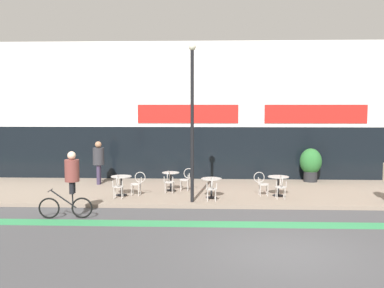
% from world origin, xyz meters
% --- Properties ---
extents(ground_plane, '(120.00, 120.00, 0.00)m').
position_xyz_m(ground_plane, '(0.00, 0.00, 0.00)').
color(ground_plane, '#424244').
extents(sidewalk_slab, '(40.00, 5.50, 0.12)m').
position_xyz_m(sidewalk_slab, '(0.00, 7.25, 0.06)').
color(sidewalk_slab, gray).
rests_on(sidewalk_slab, ground).
extents(storefront_facade, '(40.00, 4.06, 6.41)m').
position_xyz_m(storefront_facade, '(0.00, 11.97, 3.19)').
color(storefront_facade, silver).
rests_on(storefront_facade, ground).
extents(bike_lane_stripe, '(36.00, 0.70, 0.01)m').
position_xyz_m(bike_lane_stripe, '(0.00, 2.54, 0.00)').
color(bike_lane_stripe, '#2D844C').
rests_on(bike_lane_stripe, ground).
extents(bistro_table_0, '(0.77, 0.77, 0.73)m').
position_xyz_m(bistro_table_0, '(-5.21, 6.07, 0.65)').
color(bistro_table_0, black).
rests_on(bistro_table_0, sidewalk_slab).
extents(bistro_table_1, '(0.68, 0.68, 0.73)m').
position_xyz_m(bistro_table_1, '(-3.43, 7.11, 0.64)').
color(bistro_table_1, black).
rests_on(bistro_table_1, sidewalk_slab).
extents(bistro_table_2, '(0.75, 0.75, 0.72)m').
position_xyz_m(bistro_table_2, '(-1.81, 5.76, 0.64)').
color(bistro_table_2, black).
rests_on(bistro_table_2, sidewalk_slab).
extents(bistro_table_3, '(0.78, 0.78, 0.73)m').
position_xyz_m(bistro_table_3, '(0.70, 6.23, 0.65)').
color(bistro_table_3, black).
rests_on(bistro_table_3, sidewalk_slab).
extents(cafe_chair_0_near, '(0.41, 0.58, 0.90)m').
position_xyz_m(cafe_chair_0_near, '(-5.20, 5.45, 0.64)').
color(cafe_chair_0_near, '#B7B2AD').
rests_on(cafe_chair_0_near, sidewalk_slab).
extents(cafe_chair_0_side, '(0.59, 0.43, 0.90)m').
position_xyz_m(cafe_chair_0_side, '(-4.58, 6.07, 0.64)').
color(cafe_chair_0_side, '#B7B2AD').
rests_on(cafe_chair_0_side, sidewalk_slab).
extents(cafe_chair_1_near, '(0.45, 0.60, 0.90)m').
position_xyz_m(cafe_chair_1_near, '(-3.44, 6.48, 0.64)').
color(cafe_chair_1_near, '#B7B2AD').
rests_on(cafe_chair_1_near, sidewalk_slab).
extents(cafe_chair_1_side, '(0.59, 0.43, 0.90)m').
position_xyz_m(cafe_chair_1_side, '(-2.80, 7.10, 0.64)').
color(cafe_chair_1_side, '#B7B2AD').
rests_on(cafe_chair_1_side, sidewalk_slab).
extents(cafe_chair_2_near, '(0.43, 0.59, 0.90)m').
position_xyz_m(cafe_chair_2_near, '(-1.80, 5.14, 0.64)').
color(cafe_chair_2_near, '#B7B2AD').
rests_on(cafe_chair_2_near, sidewalk_slab).
extents(cafe_chair_3_near, '(0.41, 0.58, 0.90)m').
position_xyz_m(cafe_chair_3_near, '(0.70, 5.60, 0.64)').
color(cafe_chair_3_near, '#B7B2AD').
rests_on(cafe_chair_3_near, sidewalk_slab).
extents(cafe_chair_3_side, '(0.58, 0.42, 0.90)m').
position_xyz_m(cafe_chair_3_side, '(0.07, 6.23, 0.64)').
color(cafe_chair_3_side, '#B7B2AD').
rests_on(cafe_chair_3_side, sidewalk_slab).
extents(planter_pot, '(0.96, 0.96, 1.48)m').
position_xyz_m(planter_pot, '(2.61, 9.46, 0.93)').
color(planter_pot, '#232326').
rests_on(planter_pot, sidewalk_slab).
extents(lamp_post, '(0.26, 0.26, 5.52)m').
position_xyz_m(lamp_post, '(-2.49, 5.04, 3.29)').
color(lamp_post, black).
rests_on(lamp_post, sidewalk_slab).
extents(cyclist_0, '(1.67, 0.53, 2.10)m').
position_xyz_m(cyclist_0, '(-6.18, 3.05, 1.24)').
color(cyclist_0, black).
rests_on(cyclist_0, ground).
extents(pedestrian_far_end, '(0.51, 0.51, 1.85)m').
position_xyz_m(pedestrian_far_end, '(-6.66, 8.42, 1.22)').
color(pedestrian_far_end, '#382D47').
rests_on(pedestrian_far_end, sidewalk_slab).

